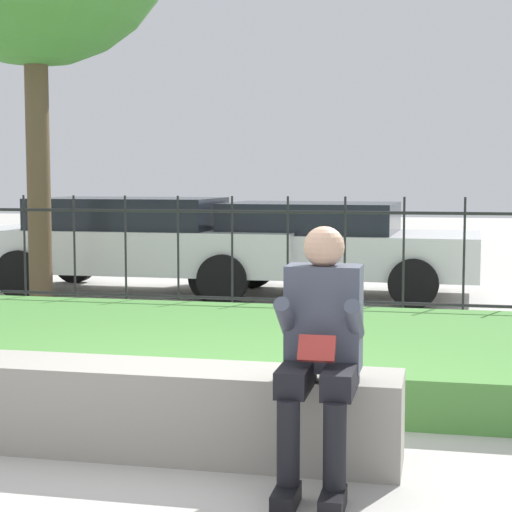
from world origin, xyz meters
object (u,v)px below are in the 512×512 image
stone_bench (142,413)px  person_seated_reader (321,343)px  car_parked_center (320,245)px  car_parked_left (139,241)px

stone_bench → person_seated_reader: person_seated_reader is taller
car_parked_center → car_parked_left: size_ratio=0.93×
person_seated_reader → car_parked_left: size_ratio=0.30×
car_parked_left → person_seated_reader: bearing=-62.7°
car_parked_center → person_seated_reader: bearing=-80.0°
stone_bench → car_parked_left: (-2.35, 6.44, 0.47)m
person_seated_reader → car_parked_center: bearing=97.9°
person_seated_reader → car_parked_center: person_seated_reader is taller
car_parked_center → car_parked_left: (-2.43, -0.27, 0.03)m
stone_bench → car_parked_center: 6.72m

